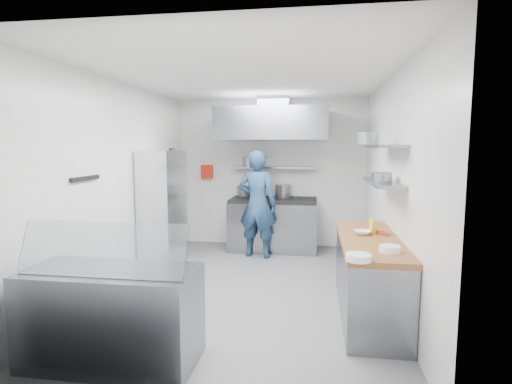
% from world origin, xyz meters
% --- Properties ---
extents(floor, '(5.00, 5.00, 0.00)m').
position_xyz_m(floor, '(0.00, 0.00, 0.00)').
color(floor, '#525254').
rests_on(floor, ground).
extents(ceiling, '(5.00, 5.00, 0.00)m').
position_xyz_m(ceiling, '(0.00, 0.00, 2.80)').
color(ceiling, silver).
rests_on(ceiling, wall_back).
extents(wall_back, '(3.60, 2.80, 0.02)m').
position_xyz_m(wall_back, '(0.00, 2.50, 1.40)').
color(wall_back, white).
rests_on(wall_back, floor).
extents(wall_front, '(3.60, 2.80, 0.02)m').
position_xyz_m(wall_front, '(0.00, -2.50, 1.40)').
color(wall_front, white).
rests_on(wall_front, floor).
extents(wall_left, '(2.80, 5.00, 0.02)m').
position_xyz_m(wall_left, '(-1.80, 0.00, 1.40)').
color(wall_left, white).
rests_on(wall_left, floor).
extents(wall_right, '(2.80, 5.00, 0.02)m').
position_xyz_m(wall_right, '(1.80, 0.00, 1.40)').
color(wall_right, white).
rests_on(wall_right, floor).
extents(gas_range, '(1.60, 0.80, 0.90)m').
position_xyz_m(gas_range, '(0.10, 2.10, 0.45)').
color(gas_range, gray).
rests_on(gas_range, floor).
extents(cooktop, '(1.57, 0.78, 0.06)m').
position_xyz_m(cooktop, '(0.10, 2.10, 0.93)').
color(cooktop, black).
rests_on(cooktop, gas_range).
extents(stock_pot_left, '(0.29, 0.29, 0.20)m').
position_xyz_m(stock_pot_left, '(-0.51, 2.42, 1.06)').
color(stock_pot_left, slate).
rests_on(stock_pot_left, cooktop).
extents(stock_pot_mid, '(0.30, 0.30, 0.24)m').
position_xyz_m(stock_pot_mid, '(0.26, 2.32, 1.08)').
color(stock_pot_mid, slate).
rests_on(stock_pot_mid, cooktop).
extents(over_range_shelf, '(1.60, 0.30, 0.04)m').
position_xyz_m(over_range_shelf, '(0.10, 2.34, 1.52)').
color(over_range_shelf, gray).
rests_on(over_range_shelf, wall_back).
extents(shelf_pot_a, '(0.25, 0.25, 0.18)m').
position_xyz_m(shelf_pot_a, '(-0.36, 2.15, 1.63)').
color(shelf_pot_a, slate).
rests_on(shelf_pot_a, over_range_shelf).
extents(extractor_hood, '(1.90, 1.15, 0.55)m').
position_xyz_m(extractor_hood, '(0.10, 1.93, 2.30)').
color(extractor_hood, gray).
rests_on(extractor_hood, wall_back).
extents(hood_duct, '(0.55, 0.55, 0.24)m').
position_xyz_m(hood_duct, '(0.10, 2.15, 2.68)').
color(hood_duct, slate).
rests_on(hood_duct, extractor_hood).
extents(red_firebox, '(0.22, 0.10, 0.26)m').
position_xyz_m(red_firebox, '(-1.25, 2.44, 1.42)').
color(red_firebox, red).
rests_on(red_firebox, wall_back).
extents(chef, '(0.76, 0.58, 1.87)m').
position_xyz_m(chef, '(-0.12, 1.58, 0.93)').
color(chef, navy).
rests_on(chef, floor).
extents(wire_rack, '(0.50, 0.90, 1.85)m').
position_xyz_m(wire_rack, '(-1.53, 0.82, 0.93)').
color(wire_rack, silver).
rests_on(wire_rack, floor).
extents(rack_bin_a, '(0.17, 0.22, 0.19)m').
position_xyz_m(rack_bin_a, '(-1.53, 1.08, 0.80)').
color(rack_bin_a, white).
rests_on(rack_bin_a, wire_rack).
extents(rack_bin_b, '(0.15, 0.20, 0.17)m').
position_xyz_m(rack_bin_b, '(-1.53, 1.42, 1.30)').
color(rack_bin_b, yellow).
rests_on(rack_bin_b, wire_rack).
extents(rack_jar, '(0.10, 0.10, 0.18)m').
position_xyz_m(rack_jar, '(-1.48, 1.16, 1.80)').
color(rack_jar, black).
rests_on(rack_jar, wire_rack).
extents(knife_strip, '(0.04, 0.55, 0.05)m').
position_xyz_m(knife_strip, '(-1.78, -0.90, 1.55)').
color(knife_strip, black).
rests_on(knife_strip, wall_left).
extents(prep_counter_base, '(0.62, 2.00, 0.84)m').
position_xyz_m(prep_counter_base, '(1.48, -0.60, 0.42)').
color(prep_counter_base, gray).
rests_on(prep_counter_base, floor).
extents(prep_counter_top, '(0.65, 2.04, 0.06)m').
position_xyz_m(prep_counter_top, '(1.48, -0.60, 0.87)').
color(prep_counter_top, brown).
rests_on(prep_counter_top, prep_counter_base).
extents(plate_stack_a, '(0.23, 0.23, 0.06)m').
position_xyz_m(plate_stack_a, '(1.26, -1.57, 0.93)').
color(plate_stack_a, white).
rests_on(plate_stack_a, prep_counter_top).
extents(plate_stack_b, '(0.20, 0.20, 0.06)m').
position_xyz_m(plate_stack_b, '(1.59, -1.22, 0.93)').
color(plate_stack_b, white).
rests_on(plate_stack_b, prep_counter_top).
extents(copper_pan, '(0.15, 0.15, 0.06)m').
position_xyz_m(copper_pan, '(1.64, -0.44, 0.93)').
color(copper_pan, '#CE643A').
rests_on(copper_pan, prep_counter_top).
extents(squeeze_bottle, '(0.07, 0.07, 0.18)m').
position_xyz_m(squeeze_bottle, '(1.53, -0.39, 0.99)').
color(squeeze_bottle, yellow).
rests_on(squeeze_bottle, prep_counter_top).
extents(mixing_bowl, '(0.20, 0.20, 0.05)m').
position_xyz_m(mixing_bowl, '(1.41, -0.48, 0.92)').
color(mixing_bowl, white).
rests_on(mixing_bowl, prep_counter_top).
extents(wall_shelf_lower, '(0.30, 1.30, 0.04)m').
position_xyz_m(wall_shelf_lower, '(1.64, -0.30, 1.50)').
color(wall_shelf_lower, gray).
rests_on(wall_shelf_lower, wall_right).
extents(wall_shelf_upper, '(0.30, 1.30, 0.04)m').
position_xyz_m(wall_shelf_upper, '(1.64, -0.30, 1.92)').
color(wall_shelf_upper, gray).
rests_on(wall_shelf_upper, wall_right).
extents(shelf_pot_c, '(0.23, 0.23, 0.10)m').
position_xyz_m(shelf_pot_c, '(1.62, -0.42, 1.57)').
color(shelf_pot_c, slate).
rests_on(shelf_pot_c, wall_shelf_lower).
extents(shelf_pot_d, '(0.26, 0.26, 0.14)m').
position_xyz_m(shelf_pot_d, '(1.47, -0.22, 2.01)').
color(shelf_pot_d, slate).
rests_on(shelf_pot_d, wall_shelf_upper).
extents(display_case, '(1.50, 0.70, 0.85)m').
position_xyz_m(display_case, '(-0.90, -2.00, 0.42)').
color(display_case, gray).
rests_on(display_case, floor).
extents(display_glass, '(1.47, 0.19, 0.42)m').
position_xyz_m(display_glass, '(-0.90, -2.12, 1.07)').
color(display_glass, silver).
rests_on(display_glass, display_case).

